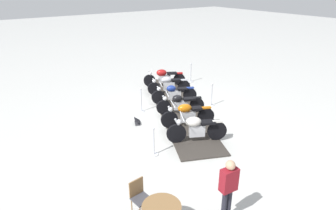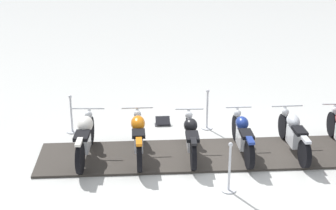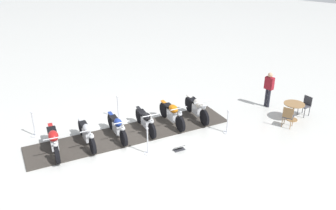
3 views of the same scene
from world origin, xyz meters
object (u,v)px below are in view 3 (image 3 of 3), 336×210
at_px(motorcycle_navy, 117,127).
at_px(cafe_chair_across_table, 306,105).
at_px(stanchion_right_mid, 148,144).
at_px(cafe_chair_near_table, 288,116).
at_px(motorcycle_copper, 172,114).
at_px(motorcycle_maroon, 54,140).
at_px(motorcycle_black, 146,120).
at_px(stanchion_left_front, 34,128).
at_px(motorcycle_cream, 197,107).
at_px(bystander_person, 269,87).
at_px(stanchion_right_rear, 227,125).
at_px(info_placard, 179,149).
at_px(motorcycle_chrome, 87,133).
at_px(cafe_table, 294,107).
at_px(stanchion_left_mid, 118,110).

distance_m(motorcycle_navy, cafe_chair_across_table, 8.29).
xyz_separation_m(stanchion_right_mid, cafe_chair_near_table, (3.04, 5.19, 0.15)).
relative_size(motorcycle_navy, cafe_chair_across_table, 2.25).
bearing_deg(motorcycle_copper, motorcycle_maroon, -90.69).
xyz_separation_m(motorcycle_black, motorcycle_copper, (0.48, 1.10, 0.04)).
bearing_deg(stanchion_right_mid, cafe_chair_near_table, 59.63).
xyz_separation_m(stanchion_left_front, cafe_chair_across_table, (7.50, 8.72, 0.18)).
xyz_separation_m(stanchion_left_front, cafe_chair_near_table, (7.36, 7.12, 0.20)).
xyz_separation_m(motorcycle_cream, stanchion_right_mid, (0.25, -3.37, -0.18)).
bearing_deg(motorcycle_maroon, bystander_person, 91.48).
xyz_separation_m(stanchion_right_rear, info_placard, (-0.65, -2.27, -0.28)).
distance_m(motorcycle_chrome, cafe_table, 8.69).
xyz_separation_m(motorcycle_copper, stanchion_right_rear, (2.10, 0.93, -0.20)).
xyz_separation_m(motorcycle_chrome, cafe_table, (5.09, 7.03, 0.08)).
relative_size(stanchion_right_mid, cafe_chair_across_table, 1.22).
bearing_deg(cafe_chair_across_table, cafe_chair_near_table, 11.65).
xyz_separation_m(motorcycle_copper, stanchion_left_mid, (-2.22, -1.00, -0.17)).
xyz_separation_m(motorcycle_navy, stanchion_left_mid, (-1.26, 1.20, -0.12)).
bearing_deg(cafe_table, stanchion_right_rear, -119.09).
bearing_deg(motorcycle_cream, cafe_chair_near_table, 56.33).
relative_size(motorcycle_chrome, cafe_chair_near_table, 2.20).
distance_m(motorcycle_copper, info_placard, 2.03).
height_order(stanchion_right_mid, cafe_table, stanchion_right_mid).
bearing_deg(motorcycle_chrome, motorcycle_black, 89.29).
relative_size(motorcycle_navy, stanchion_left_mid, 1.85).
distance_m(stanchion_left_front, stanchion_right_mid, 4.73).
height_order(motorcycle_black, bystander_person, bystander_person).
bearing_deg(info_placard, motorcycle_maroon, -24.26).
bearing_deg(stanchion_right_rear, motorcycle_maroon, -126.92).
xyz_separation_m(info_placard, bystander_person, (0.76, 5.62, 0.94)).
bearing_deg(stanchion_left_mid, cafe_chair_across_table, 42.07).
relative_size(motorcycle_copper, stanchion_left_front, 1.86).
distance_m(motorcycle_copper, motorcycle_cream, 1.20).
xyz_separation_m(motorcycle_chrome, info_placard, (2.88, 1.96, -0.44)).
relative_size(stanchion_left_mid, cafe_chair_across_table, 1.22).
bearing_deg(info_placard, motorcycle_chrome, -32.45).
distance_m(motorcycle_cream, stanchion_right_mid, 3.38).
bearing_deg(cafe_chair_near_table, cafe_chair_across_table, -11.60).
relative_size(motorcycle_black, cafe_table, 2.18).
distance_m(motorcycle_maroon, motorcycle_navy, 2.40).
bearing_deg(motorcycle_chrome, stanchion_left_mid, 131.57).
height_order(motorcycle_maroon, cafe_chair_near_table, motorcycle_maroon).
distance_m(motorcycle_maroon, motorcycle_copper, 4.80).
height_order(cafe_chair_near_table, cafe_chair_across_table, cafe_chair_near_table).
height_order(motorcycle_chrome, stanchion_right_rear, stanchion_right_rear).
bearing_deg(stanchion_left_mid, motorcycle_black, -3.25).
distance_m(motorcycle_chrome, bystander_person, 8.42).
bearing_deg(cafe_table, bystander_person, 159.43).
bearing_deg(motorcycle_black, stanchion_left_front, -110.11).
bearing_deg(cafe_chair_near_table, motorcycle_chrome, 133.26).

